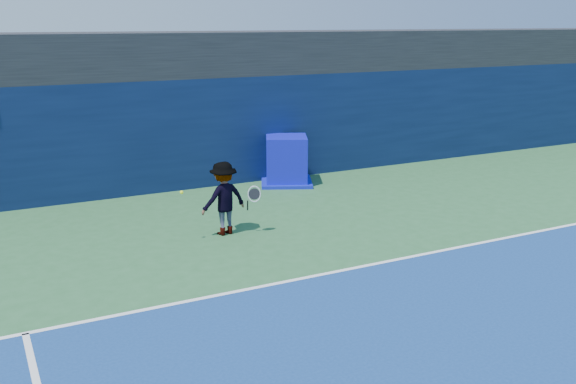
% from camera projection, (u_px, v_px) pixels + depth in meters
% --- Properties ---
extents(ground, '(80.00, 80.00, 0.00)m').
position_uv_depth(ground, '(421.00, 348.00, 9.13)').
color(ground, '#2A5E33').
rests_on(ground, ground).
extents(baseline, '(24.00, 0.10, 0.01)m').
position_uv_depth(baseline, '(318.00, 275.00, 11.72)').
color(baseline, white).
rests_on(baseline, ground).
extents(stadium_band, '(36.00, 3.00, 1.20)m').
position_uv_depth(stadium_band, '(172.00, 54.00, 18.11)').
color(stadium_band, black).
rests_on(stadium_band, back_wall_assembly).
extents(back_wall_assembly, '(36.00, 1.03, 3.00)m').
position_uv_depth(back_wall_assembly, '(186.00, 133.00, 17.79)').
color(back_wall_assembly, '#0A173A').
rests_on(back_wall_assembly, ground).
extents(equipment_cart, '(1.88, 1.88, 1.36)m').
position_uv_depth(equipment_cart, '(286.00, 162.00, 18.20)').
color(equipment_cart, '#0C0EB3').
rests_on(equipment_cart, ground).
extents(tennis_player, '(1.30, 0.76, 1.61)m').
position_uv_depth(tennis_player, '(224.00, 198.00, 13.82)').
color(tennis_player, silver).
rests_on(tennis_player, ground).
extents(tennis_ball, '(0.07, 0.07, 0.07)m').
position_uv_depth(tennis_ball, '(182.00, 192.00, 13.14)').
color(tennis_ball, '#D8E919').
rests_on(tennis_ball, ground).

